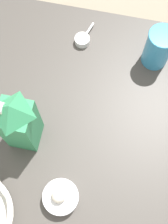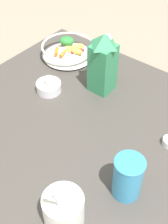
% 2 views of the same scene
% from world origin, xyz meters
% --- Properties ---
extents(ground_plane, '(6.00, 6.00, 0.00)m').
position_xyz_m(ground_plane, '(0.00, 0.00, 0.00)').
color(ground_plane, gray).
extents(countertop, '(0.96, 0.96, 0.03)m').
position_xyz_m(countertop, '(0.00, 0.00, 0.02)').
color(countertop, '#47423D').
rests_on(countertop, ground_plane).
extents(milk_carton, '(0.09, 0.09, 0.25)m').
position_xyz_m(milk_carton, '(0.02, -0.21, 0.16)').
color(milk_carton, '#338C59').
rests_on(milk_carton, countertop).
extents(drinking_cup, '(0.09, 0.09, 0.14)m').
position_xyz_m(drinking_cup, '(-0.33, 0.14, 0.11)').
color(drinking_cup, '#3893C6').
rests_on(drinking_cup, countertop).
extents(measuring_scoop, '(0.10, 0.05, 0.02)m').
position_xyz_m(measuring_scoop, '(-0.34, -0.11, 0.04)').
color(measuring_scoop, white).
rests_on(measuring_scoop, countertop).
extents(garlic_bowl, '(0.10, 0.10, 0.07)m').
position_xyz_m(garlic_bowl, '(0.18, -0.06, 0.06)').
color(garlic_bowl, white).
rests_on(garlic_bowl, countertop).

